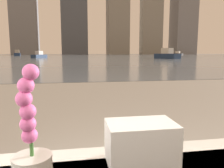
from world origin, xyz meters
TOP-DOWN VIEW (x-y plane):
  - potted_orchid at (-0.49, 0.75)m, footprint 0.13×0.13m
  - towel_stack at (-0.10, 0.85)m, footprint 0.26×0.17m
  - harbor_water at (0.00, 62.00)m, footprint 180.00×110.00m
  - harbor_boat_0 at (24.63, 56.40)m, footprint 1.37×3.36m
  - harbor_boat_1 at (38.38, 79.50)m, footprint 3.31×4.05m
  - harbor_boat_2 at (-17.25, 68.02)m, footprint 2.56×4.95m
  - harbor_boat_3 at (-6.86, 41.24)m, footprint 2.54×3.43m
  - harbor_boat_5 at (13.89, 32.95)m, footprint 3.06×4.64m
  - skyline_tower_2 at (-0.71, 118.00)m, footprint 13.27×8.10m
  - skyline_tower_3 at (22.05, 118.00)m, footprint 10.90×11.82m

SIDE VIEW (x-z plane):
  - harbor_water at x=0.00m, z-range 0.00..0.01m
  - harbor_boat_0 at x=24.63m, z-range -0.17..1.06m
  - harbor_boat_3 at x=-6.86m, z-range -0.17..1.06m
  - harbor_boat_1 at x=38.38m, z-range -0.21..1.27m
  - harbor_boat_5 at x=13.89m, z-range -0.23..1.41m
  - towel_stack at x=-0.10m, z-range 0.51..0.67m
  - harbor_boat_2 at x=-17.25m, z-range -0.25..1.52m
  - potted_orchid at x=-0.49m, z-range 0.44..0.84m
  - skyline_tower_2 at x=-0.71m, z-range 0.00..44.34m
  - skyline_tower_3 at x=22.05m, z-range 0.00..45.91m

